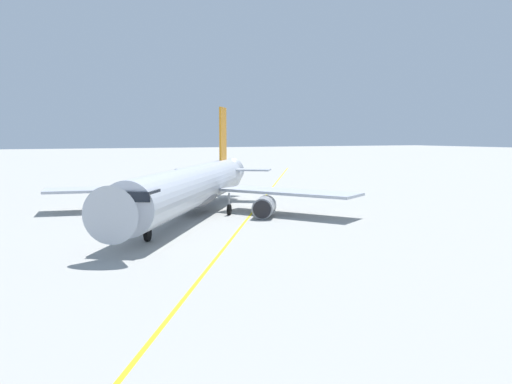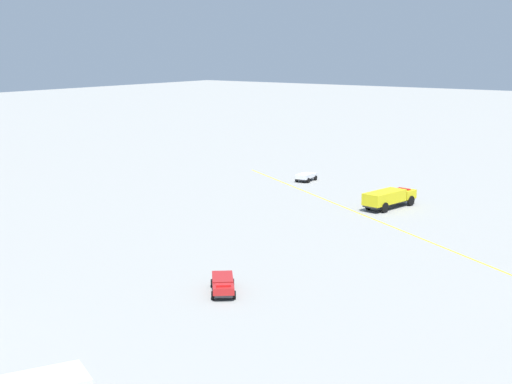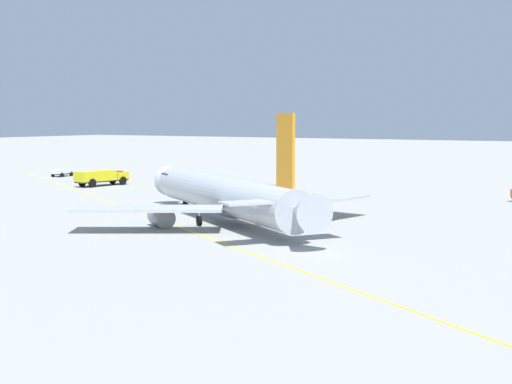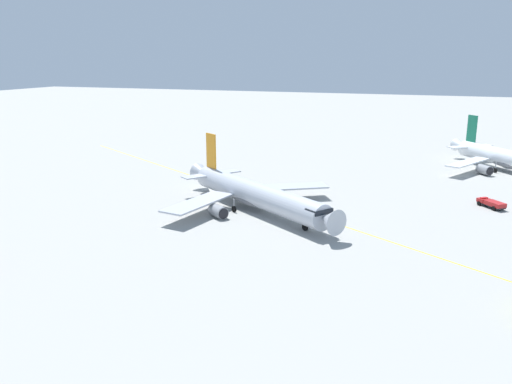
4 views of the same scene
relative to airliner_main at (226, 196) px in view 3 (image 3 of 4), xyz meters
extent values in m
plane|color=#9E9E99|center=(-0.82, 1.33, -2.81)|extent=(600.00, 600.00, 0.00)
cylinder|color=#B2B7C1|center=(-0.43, 0.30, 0.17)|extent=(29.85, 22.19, 4.01)
cone|color=#B2B7C1|center=(-15.22, 10.41, 0.17)|extent=(4.63, 4.84, 3.81)
cone|color=#B2B7C1|center=(14.60, -9.99, 0.47)|extent=(5.23, 5.07, 3.41)
cube|color=black|center=(-13.40, 9.17, 1.08)|extent=(3.91, 4.17, 0.70)
ellipsoid|color=slate|center=(0.95, -0.65, -0.93)|extent=(11.97, 9.78, 2.21)
cube|color=orange|center=(11.71, -8.01, 5.44)|extent=(2.78, 2.01, 6.53)
cube|color=#B2B7C1|center=(9.81, -10.78, 0.98)|extent=(5.03, 5.68, 0.20)
cube|color=#B2B7C1|center=(13.60, -5.24, 0.98)|extent=(5.03, 5.68, 0.20)
cube|color=#B2B7C1|center=(-2.99, -9.27, -0.53)|extent=(14.80, 11.40, 0.28)
cube|color=#B2B7C1|center=(7.56, 6.14, -0.53)|extent=(6.93, 15.21, 0.28)
cylinder|color=gray|center=(-3.91, -5.97, -1.80)|extent=(3.81, 3.51, 2.05)
cylinder|color=black|center=(-5.28, -5.04, -1.80)|extent=(1.11, 1.52, 1.74)
cylinder|color=gray|center=(4.15, 5.81, -1.80)|extent=(3.81, 3.51, 2.05)
cylinder|color=black|center=(2.78, 6.75, -1.80)|extent=(1.11, 1.52, 1.74)
cylinder|color=#9EA0A5|center=(-10.91, 7.47, -1.39)|extent=(0.20, 0.20, 1.73)
cylinder|color=black|center=(-10.91, 7.47, -2.26)|extent=(1.08, 0.87, 1.10)
cylinder|color=#9EA0A5|center=(-0.98, -3.46, -1.39)|extent=(0.20, 0.20, 1.73)
cylinder|color=black|center=(-0.98, -3.46, -2.26)|extent=(1.08, 0.87, 1.10)
cylinder|color=#9EA0A5|center=(2.87, 2.16, -1.39)|extent=(0.20, 0.20, 1.73)
cylinder|color=black|center=(2.87, 2.16, -2.26)|extent=(1.08, 0.87, 1.10)
cube|color=#232326|center=(-41.42, 25.59, -2.01)|extent=(3.67, 9.56, 0.20)
cube|color=yellow|center=(-40.89, 29.01, -1.31)|extent=(3.00, 2.78, 1.20)
cube|color=black|center=(-40.72, 30.10, -1.13)|extent=(2.22, 0.42, 0.67)
cube|color=yellow|center=(-41.62, 24.31, -1.11)|extent=(3.66, 7.05, 1.60)
cube|color=red|center=(-40.89, 29.01, -0.61)|extent=(1.93, 0.88, 0.16)
cylinder|color=black|center=(-42.23, 29.02, -2.11)|extent=(0.49, 1.43, 1.40)
cylinder|color=black|center=(-39.60, 28.61, -2.11)|extent=(0.49, 1.43, 1.40)
cylinder|color=black|center=(-43.19, 22.85, -2.11)|extent=(0.49, 1.43, 1.40)
cylinder|color=black|center=(-40.56, 22.44, -2.11)|extent=(0.49, 1.43, 1.40)
cube|color=#232326|center=(-61.63, 36.29, -2.31)|extent=(2.23, 4.37, 0.20)
cube|color=white|center=(-61.80, 37.75, -1.94)|extent=(2.21, 1.49, 0.55)
cube|color=black|center=(-61.86, 38.28, -1.85)|extent=(1.74, 0.28, 0.31)
cube|color=white|center=(-61.55, 35.57, -1.86)|extent=(2.37, 2.95, 0.70)
cylinder|color=black|center=(-62.83, 37.63, -2.41)|extent=(0.37, 0.83, 0.80)
cylinder|color=black|center=(-60.76, 37.87, -2.41)|extent=(0.37, 0.83, 0.80)
cylinder|color=black|center=(-62.51, 34.84, -2.41)|extent=(0.37, 0.83, 0.80)
cylinder|color=black|center=(-60.45, 35.07, -2.41)|extent=(0.37, 0.83, 0.80)
cube|color=yellow|center=(-4.49, -3.80, -2.81)|extent=(141.93, 87.99, 0.01)
camera|label=1|loc=(-50.96, 17.59, 5.21)|focal=37.86mm
camera|label=2|loc=(2.26, -66.41, 19.29)|focal=52.30mm
camera|label=3|loc=(43.73, -65.57, 8.30)|focal=52.45mm
camera|label=4|loc=(-30.35, 80.99, 22.64)|focal=37.12mm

